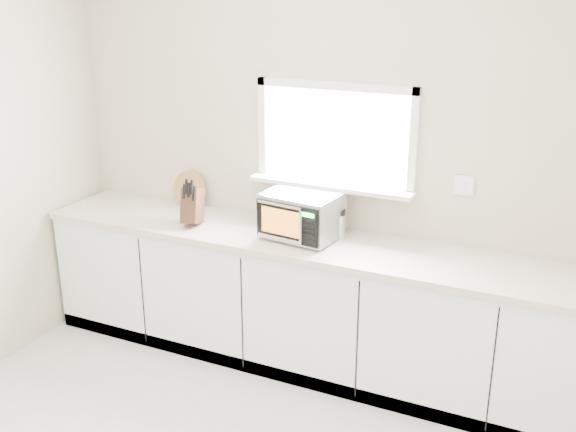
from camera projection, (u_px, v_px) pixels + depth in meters
The scene contains 7 objects.
back_wall at pixel (335, 163), 4.46m from camera, with size 4.00×0.17×2.70m.
cabinets at pixel (316, 307), 4.51m from camera, with size 3.92×0.60×0.88m, color white.
countertop at pixel (316, 244), 4.35m from camera, with size 3.92×0.64×0.04m, color beige.
microwave at pixel (302, 215), 4.35m from camera, with size 0.51×0.43×0.30m.
knife_block at pixel (192, 205), 4.58m from camera, with size 0.16×0.25×0.34m.
cutting_board at pixel (190, 189), 4.96m from camera, with size 0.27×0.27×0.02m, color #AF7943.
coffee_grinder at pixel (337, 223), 4.37m from camera, with size 0.14×0.14×0.20m.
Camera 1 is at (1.56, -2.05, 2.51)m, focal length 42.00 mm.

